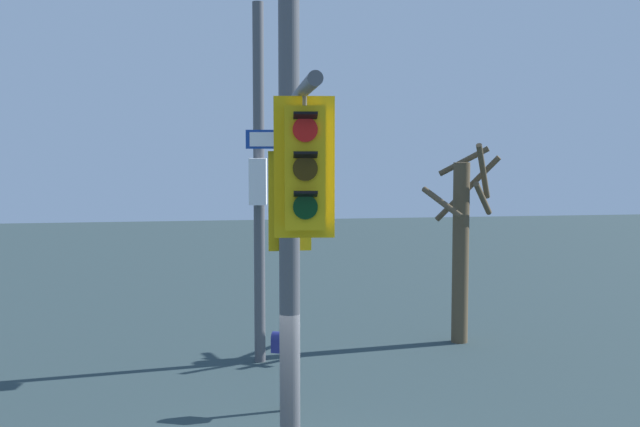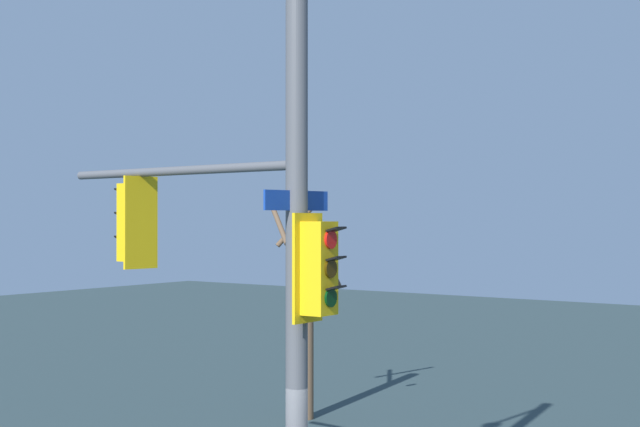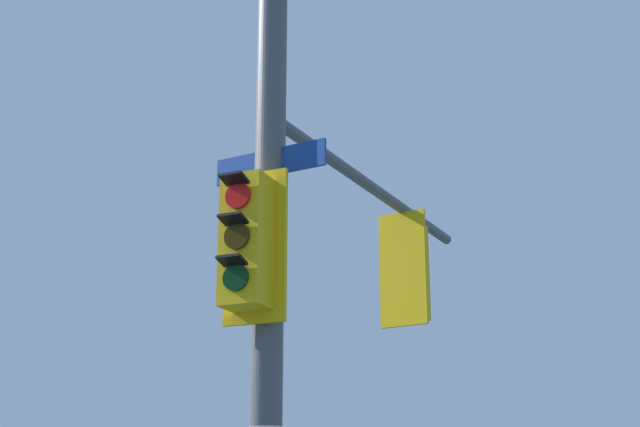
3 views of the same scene
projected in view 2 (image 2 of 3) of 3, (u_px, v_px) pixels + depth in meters
main_signal_pole_assembly at (259, 207)px, 11.31m from camera, size 3.30×5.00×8.88m
bare_tree_corner at (306, 307)px, 20.86m from camera, size 1.85×1.73×5.15m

